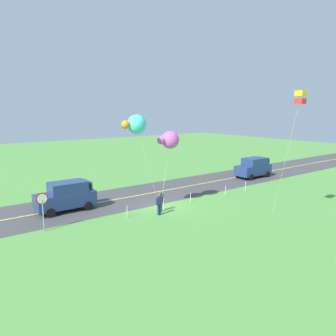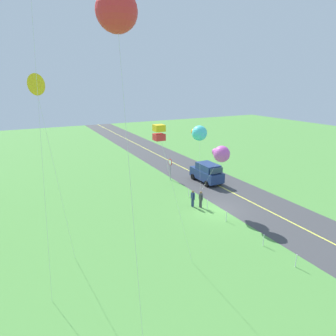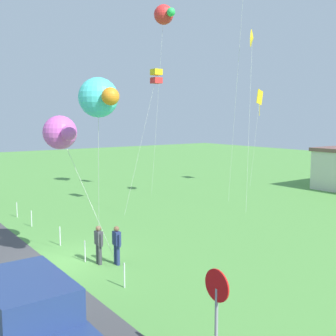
% 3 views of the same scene
% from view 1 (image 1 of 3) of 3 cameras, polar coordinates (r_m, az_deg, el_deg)
% --- Properties ---
extents(ground_plane, '(120.00, 120.00, 0.10)m').
position_cam_1_polar(ground_plane, '(25.83, -0.94, -6.97)').
color(ground_plane, '#549342').
extents(asphalt_road, '(120.00, 7.00, 0.00)m').
position_cam_1_polar(asphalt_road, '(29.04, -5.54, -4.94)').
color(asphalt_road, '#424244').
rests_on(asphalt_road, ground).
extents(road_centre_stripe, '(120.00, 0.16, 0.00)m').
position_cam_1_polar(road_centre_stripe, '(29.04, -5.54, -4.93)').
color(road_centre_stripe, '#E5E04C').
rests_on(road_centre_stripe, asphalt_road).
extents(car_suv_foreground, '(4.40, 2.12, 2.24)m').
position_cam_1_polar(car_suv_foreground, '(25.66, -17.84, -4.80)').
color(car_suv_foreground, navy).
rests_on(car_suv_foreground, ground).
extents(car_parked_west_far, '(4.40, 2.12, 2.24)m').
position_cam_1_polar(car_parked_west_far, '(37.72, 15.10, 0.12)').
color(car_parked_west_far, navy).
rests_on(car_parked_west_far, ground).
extents(stop_sign, '(0.76, 0.08, 2.56)m').
position_cam_1_polar(stop_sign, '(21.62, -21.62, -6.08)').
color(stop_sign, gray).
rests_on(stop_sign, ground).
extents(person_adult_near, '(0.58, 0.22, 1.60)m').
position_cam_1_polar(person_adult_near, '(23.50, -1.58, -6.42)').
color(person_adult_near, navy).
rests_on(person_adult_near, ground).
extents(person_adult_companion, '(0.58, 0.22, 1.60)m').
position_cam_1_polar(person_adult_companion, '(24.21, -1.41, -5.91)').
color(person_adult_companion, '#3F3F47').
rests_on(person_adult_companion, ground).
extents(kite_red_low, '(2.78, 2.14, 6.05)m').
position_cam_1_polar(kite_red_low, '(24.93, 0.29, 5.08)').
color(kite_red_low, silver).
rests_on(kite_red_low, ground).
extents(kite_blue_mid, '(2.76, 1.40, 7.35)m').
position_cam_1_polar(kite_blue_mid, '(22.93, -5.79, 7.82)').
color(kite_blue_mid, silver).
rests_on(kite_blue_mid, ground).
extents(kite_orange_near, '(0.93, 2.27, 8.90)m').
position_cam_1_polar(kite_orange_near, '(22.88, 22.69, 11.58)').
color(kite_orange_near, silver).
rests_on(kite_orange_near, ground).
extents(fence_post_0, '(0.05, 0.05, 0.90)m').
position_cam_1_polar(fence_post_0, '(31.33, 13.75, -3.20)').
color(fence_post_0, silver).
rests_on(fence_post_0, ground).
extents(fence_post_1, '(0.05, 0.05, 0.90)m').
position_cam_1_polar(fence_post_1, '(29.33, 10.29, -4.00)').
color(fence_post_1, silver).
rests_on(fence_post_1, ground).
extents(fence_post_2, '(0.05, 0.05, 0.90)m').
position_cam_1_polar(fence_post_2, '(26.54, 4.07, -5.39)').
color(fence_post_2, silver).
rests_on(fence_post_2, ground).
extents(fence_post_3, '(0.05, 0.05, 0.90)m').
position_cam_1_polar(fence_post_3, '(24.92, -0.78, -6.42)').
color(fence_post_3, silver).
rests_on(fence_post_3, ground).
extents(fence_post_4, '(0.05, 0.05, 0.90)m').
position_cam_1_polar(fence_post_4, '(23.26, -7.37, -7.75)').
color(fence_post_4, silver).
rests_on(fence_post_4, ground).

